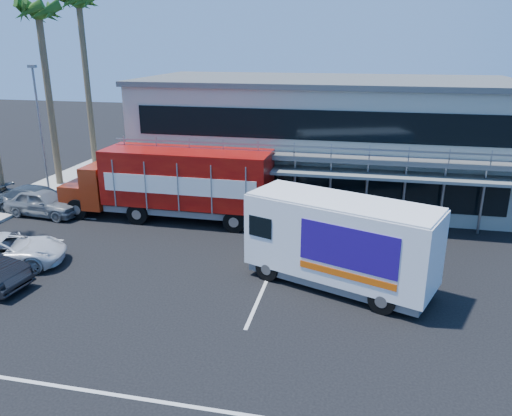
# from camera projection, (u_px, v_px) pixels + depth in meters

# --- Properties ---
(ground) EXTENTS (120.00, 120.00, 0.00)m
(ground) POSITION_uv_depth(u_px,v_px,m) (207.00, 296.00, 19.33)
(ground) COLOR black
(ground) RESTS_ON ground
(building) EXTENTS (22.40, 12.00, 7.30)m
(building) POSITION_uv_depth(u_px,v_px,m) (323.00, 138.00, 31.42)
(building) COLOR #9B9F92
(building) RESTS_ON ground
(palm_e) EXTENTS (2.80, 2.80, 12.25)m
(palm_e) POSITION_uv_depth(u_px,v_px,m) (39.00, 22.00, 31.01)
(palm_e) COLOR brown
(palm_e) RESTS_ON ground
(palm_f) EXTENTS (2.80, 2.80, 13.25)m
(palm_f) POSITION_uv_depth(u_px,v_px,m) (80.00, 12.00, 35.91)
(palm_f) COLOR brown
(palm_f) RESTS_ON ground
(light_pole_far) EXTENTS (0.50, 0.25, 8.09)m
(light_pole_far) POSITION_uv_depth(u_px,v_px,m) (40.00, 125.00, 30.97)
(light_pole_far) COLOR gray
(light_pole_far) RESTS_ON ground
(red_truck) EXTENTS (11.73, 2.95, 3.94)m
(red_truck) POSITION_uv_depth(u_px,v_px,m) (174.00, 182.00, 27.12)
(red_truck) COLOR maroon
(red_truck) RESTS_ON ground
(white_van) EXTENTS (7.84, 5.04, 3.63)m
(white_van) POSITION_uv_depth(u_px,v_px,m) (340.00, 241.00, 19.59)
(white_van) COLOR white
(white_van) RESTS_ON ground
(parked_car_c) EXTENTS (5.63, 3.92, 1.43)m
(parked_car_c) POSITION_uv_depth(u_px,v_px,m) (4.00, 251.00, 21.76)
(parked_car_c) COLOR white
(parked_car_c) RESTS_ON ground
(parked_car_d) EXTENTS (5.24, 2.26, 1.50)m
(parked_car_d) POSITION_uv_depth(u_px,v_px,m) (39.00, 200.00, 28.66)
(parked_car_d) COLOR #323B43
(parked_car_d) RESTS_ON ground
(parked_car_e) EXTENTS (4.65, 2.24, 1.53)m
(parked_car_e) POSITION_uv_depth(u_px,v_px,m) (43.00, 202.00, 28.17)
(parked_car_e) COLOR gray
(parked_car_e) RESTS_ON ground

